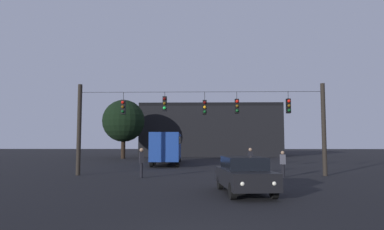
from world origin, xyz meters
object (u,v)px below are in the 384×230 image
city_bus (167,145)px  pedestrian_crossing_left (250,159)px  pedestrian_crossing_right (141,161)px  tree_left_silhouette (124,121)px  car_near_right (244,174)px  pedestrian_crossing_center (283,163)px

city_bus → pedestrian_crossing_left: 12.71m
pedestrian_crossing_left → city_bus: bearing=121.6°
pedestrian_crossing_right → tree_left_silhouette: tree_left_silhouette is taller
car_near_right → pedestrian_crossing_right: bearing=131.1°
pedestrian_crossing_center → tree_left_silhouette: (-15.32, 24.24, 4.10)m
city_bus → pedestrian_crossing_right: bearing=-91.1°
city_bus → pedestrian_crossing_left: (6.65, -10.80, -0.86)m
tree_left_silhouette → car_near_right: bearing=-68.6°
city_bus → pedestrian_crossing_left: bearing=-58.4°
car_near_right → pedestrian_crossing_left: bearing=80.2°
city_bus → car_near_right: size_ratio=2.48×
car_near_right → pedestrian_crossing_center: (3.19, 6.70, 0.11)m
pedestrian_crossing_left → pedestrian_crossing_center: pedestrian_crossing_left is taller
pedestrian_crossing_center → car_near_right: bearing=-115.5°
pedestrian_crossing_right → tree_left_silhouette: size_ratio=0.23×
car_near_right → pedestrian_crossing_center: size_ratio=2.78×
pedestrian_crossing_right → car_near_right: bearing=-48.9°
car_near_right → pedestrian_crossing_right: (-5.39, 6.18, 0.23)m
car_near_right → pedestrian_crossing_left: (1.51, 8.70, 0.21)m
city_bus → pedestrian_crossing_center: bearing=-57.0°
car_near_right → tree_left_silhouette: tree_left_silhouette is taller
city_bus → tree_left_silhouette: bearing=121.4°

